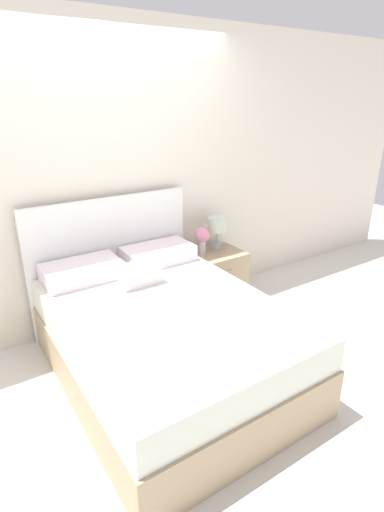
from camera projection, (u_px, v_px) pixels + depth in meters
name	position (u px, v px, depth m)	size (l,w,h in m)	color
ground_plane	(116.00, 318.00, 3.81)	(12.00, 12.00, 0.00)	silver
wall_back	(102.00, 182.00, 3.38)	(8.00, 0.06, 2.60)	silver
bed	(162.00, 334.00, 2.98)	(1.47, 1.98, 1.18)	tan
nightstand	(217.00, 277.00, 4.06)	(0.49, 0.44, 0.53)	tan
table_lamp	(217.00, 227.00, 3.97)	(0.19, 0.19, 0.33)	#A8B2BC
flower_vase	(202.00, 237.00, 3.85)	(0.15, 0.15, 0.27)	silver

